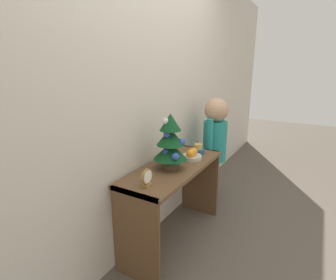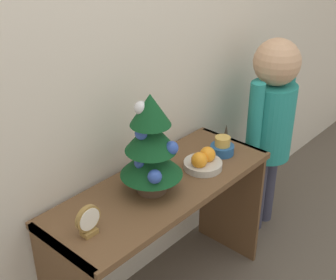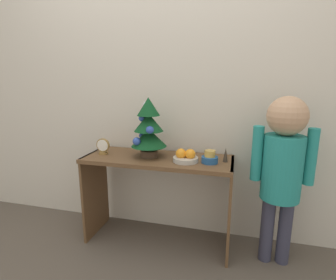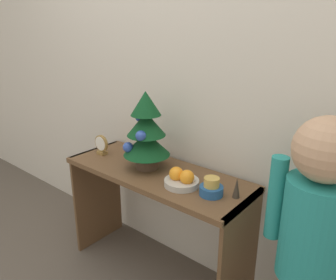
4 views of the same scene
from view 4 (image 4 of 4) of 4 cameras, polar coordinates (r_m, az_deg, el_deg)
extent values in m
cube|color=beige|center=(1.89, 2.98, 12.84)|extent=(7.00, 0.05, 2.50)
cube|color=brown|center=(1.85, -2.12, -5.80)|extent=(1.11, 0.42, 0.03)
cube|color=brown|center=(2.36, -12.06, -9.43)|extent=(0.02, 0.39, 0.69)
cube|color=brown|center=(1.76, 12.21, -20.33)|extent=(0.02, 0.39, 0.69)
cylinder|color=#4C3828|center=(1.87, -3.67, -4.13)|extent=(0.13, 0.13, 0.05)
cylinder|color=brown|center=(1.86, -3.70, -2.85)|extent=(0.02, 0.02, 0.04)
cone|color=#0F421E|center=(1.83, -3.75, -0.61)|extent=(0.26, 0.26, 0.13)
cone|color=#0F421E|center=(1.79, -3.83, 2.85)|extent=(0.22, 0.22, 0.13)
cone|color=#0F421E|center=(1.76, -3.91, 6.42)|extent=(0.17, 0.17, 0.13)
sphere|color=#2D4CA8|center=(1.82, -4.95, 3.99)|extent=(0.05, 0.05, 0.05)
sphere|color=#2D4CA8|center=(1.87, -4.86, 0.12)|extent=(0.05, 0.05, 0.05)
sphere|color=#2D4CA8|center=(1.82, -6.98, -1.25)|extent=(0.06, 0.06, 0.06)
sphere|color=#2D4CA8|center=(1.73, -4.76, 0.72)|extent=(0.06, 0.06, 0.06)
sphere|color=silver|center=(1.80, -3.86, 6.84)|extent=(0.06, 0.06, 0.06)
cylinder|color=#B7B2A8|center=(1.67, 2.39, -7.43)|extent=(0.18, 0.18, 0.03)
sphere|color=orange|center=(1.64, 3.32, -6.48)|extent=(0.07, 0.07, 0.07)
sphere|color=orange|center=(1.67, 1.45, -5.91)|extent=(0.07, 0.07, 0.07)
cylinder|color=#235189|center=(1.59, 7.54, -8.72)|extent=(0.11, 0.11, 0.05)
cylinder|color=gold|center=(1.57, 7.61, -7.28)|extent=(0.08, 0.08, 0.04)
cube|color=olive|center=(2.11, -11.41, -2.16)|extent=(0.06, 0.04, 0.02)
cylinder|color=olive|center=(2.09, -11.52, -0.56)|extent=(0.11, 0.02, 0.11)
cylinder|color=white|center=(2.09, -11.73, -0.63)|extent=(0.09, 0.00, 0.09)
cone|color=#382D23|center=(1.58, 11.85, -8.15)|extent=(0.04, 0.04, 0.10)
cylinder|color=teal|center=(1.46, 24.01, -14.17)|extent=(0.25, 0.25, 0.43)
sphere|color=tan|center=(1.31, 25.98, -1.52)|extent=(0.25, 0.25, 0.25)
cylinder|color=teal|center=(1.46, 18.31, -9.56)|extent=(0.07, 0.07, 0.37)
camera|label=1|loc=(2.90, -46.47, 13.80)|focal=28.00mm
camera|label=2|loc=(2.41, -52.03, 20.94)|focal=50.00mm
camera|label=3|loc=(0.82, -89.11, -14.70)|focal=28.00mm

